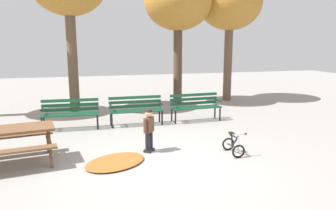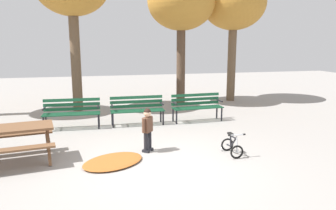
# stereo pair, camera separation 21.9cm
# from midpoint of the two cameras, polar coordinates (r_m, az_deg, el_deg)

# --- Properties ---
(ground) EXTENTS (36.00, 36.00, 0.00)m
(ground) POSITION_cam_midpoint_polar(r_m,az_deg,el_deg) (6.65, -0.62, -10.67)
(ground) COLOR gray
(picnic_table) EXTENTS (1.99, 1.60, 0.79)m
(picnic_table) POSITION_cam_midpoint_polar(r_m,az_deg,el_deg) (7.31, -25.89, -4.90)
(picnic_table) COLOR brown
(picnic_table) RESTS_ON ground
(park_bench_far_left) EXTENTS (1.62, 0.52, 0.85)m
(park_bench_far_left) POSITION_cam_midpoint_polar(r_m,az_deg,el_deg) (9.67, -16.01, -1.00)
(park_bench_far_left) COLOR #195133
(park_bench_far_left) RESTS_ON ground
(park_bench_left) EXTENTS (1.60, 0.47, 0.85)m
(park_bench_left) POSITION_cam_midpoint_polar(r_m,az_deg,el_deg) (9.76, -4.84, -0.48)
(park_bench_left) COLOR #195133
(park_bench_left) RESTS_ON ground
(park_bench_right) EXTENTS (1.62, 0.54, 0.85)m
(park_bench_right) POSITION_cam_midpoint_polar(r_m,az_deg,el_deg) (10.22, 5.72, 0.02)
(park_bench_right) COLOR #195133
(park_bench_right) RESTS_ON ground
(child_standing) EXTENTS (0.29, 0.30, 1.01)m
(child_standing) POSITION_cam_midpoint_polar(r_m,az_deg,el_deg) (7.30, -2.79, -3.82)
(child_standing) COLOR black
(child_standing) RESTS_ON ground
(kids_bicycle) EXTENTS (0.39, 0.56, 0.54)m
(kids_bicycle) POSITION_cam_midpoint_polar(r_m,az_deg,el_deg) (7.36, 12.07, -7.09)
(kids_bicycle) COLOR black
(kids_bicycle) RESTS_ON ground
(leaf_pile) EXTENTS (1.63, 1.49, 0.07)m
(leaf_pile) POSITION_cam_midpoint_polar(r_m,az_deg,el_deg) (6.86, -8.77, -9.80)
(leaf_pile) COLOR #9E5623
(leaf_pile) RESTS_ON ground
(tree_center) EXTENTS (2.60, 2.60, 5.09)m
(tree_center) POSITION_cam_midpoint_polar(r_m,az_deg,el_deg) (12.96, 2.87, 17.59)
(tree_center) COLOR brown
(tree_center) RESTS_ON ground
(tree_right) EXTENTS (2.60, 2.60, 5.12)m
(tree_right) POSITION_cam_midpoint_polar(r_m,az_deg,el_deg) (13.94, 12.02, 17.07)
(tree_right) COLOR brown
(tree_right) RESTS_ON ground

